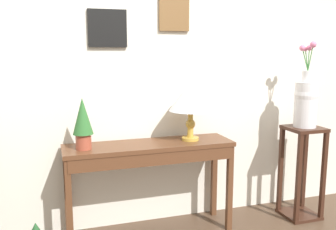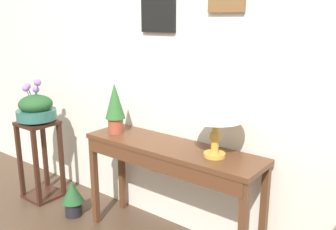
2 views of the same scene
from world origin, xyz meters
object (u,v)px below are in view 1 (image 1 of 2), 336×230
at_px(table_lamp, 191,97).
at_px(flower_vase_tall_right, 306,99).
at_px(potted_plant_on_console, 83,121).
at_px(pedestal_stand_right, 301,172).
at_px(console_table, 150,157).

height_order(table_lamp, flower_vase_tall_right, flower_vase_tall_right).
relative_size(potted_plant_on_console, pedestal_stand_right, 0.47).
distance_m(pedestal_stand_right, flower_vase_tall_right, 0.67).
xyz_separation_m(table_lamp, potted_plant_on_console, (-0.87, -0.03, -0.14)).
bearing_deg(console_table, flower_vase_tall_right, -3.63).
distance_m(console_table, flower_vase_tall_right, 1.46).
bearing_deg(potted_plant_on_console, table_lamp, 1.64).
bearing_deg(console_table, table_lamp, 3.79).
bearing_deg(console_table, potted_plant_on_console, -179.82).
bearing_deg(potted_plant_on_console, flower_vase_tall_right, -2.60).
height_order(potted_plant_on_console, pedestal_stand_right, potted_plant_on_console).
height_order(console_table, table_lamp, table_lamp).
xyz_separation_m(potted_plant_on_console, flower_vase_tall_right, (1.91, -0.09, 0.10)).
distance_m(potted_plant_on_console, flower_vase_tall_right, 1.92).
relative_size(table_lamp, flower_vase_tall_right, 0.66).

